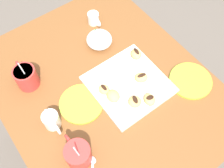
# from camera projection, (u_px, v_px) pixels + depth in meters

# --- Properties ---
(ground_plane) EXTENTS (8.00, 8.00, 0.00)m
(ground_plane) POSITION_uv_depth(u_px,v_px,m) (107.00, 142.00, 1.67)
(ground_plane) COLOR #665B51
(dining_table) EXTENTS (0.98, 0.79, 0.73)m
(dining_table) POSITION_uv_depth(u_px,v_px,m) (105.00, 101.00, 1.16)
(dining_table) COLOR brown
(dining_table) RESTS_ON ground_plane
(pastry_plate_square) EXTENTS (0.29, 0.29, 0.02)m
(pastry_plate_square) POSITION_uv_depth(u_px,v_px,m) (128.00, 84.00, 1.03)
(pastry_plate_square) COLOR white
(pastry_plate_square) RESTS_ON dining_table
(coffee_mug_red_left) EXTENTS (0.13, 0.09, 0.14)m
(coffee_mug_red_left) POSITION_uv_depth(u_px,v_px,m) (78.00, 154.00, 0.85)
(coffee_mug_red_left) COLOR red
(coffee_mug_red_left) RESTS_ON dining_table
(coffee_mug_red_right) EXTENTS (0.13, 0.09, 0.14)m
(coffee_mug_red_right) POSITION_uv_depth(u_px,v_px,m) (26.00, 76.00, 1.00)
(coffee_mug_red_right) COLOR red
(coffee_mug_red_right) RESTS_ON dining_table
(cream_pitcher_white) EXTENTS (0.10, 0.06, 0.07)m
(cream_pitcher_white) POSITION_uv_depth(u_px,v_px,m) (52.00, 120.00, 0.92)
(cream_pitcher_white) COLOR white
(cream_pitcher_white) RESTS_ON dining_table
(ice_cream_bowl) EXTENTS (0.11, 0.11, 0.08)m
(ice_cream_bowl) POSITION_uv_depth(u_px,v_px,m) (99.00, 39.00, 1.11)
(ice_cream_bowl) COLOR white
(ice_cream_bowl) RESTS_ON dining_table
(chocolate_sauce_pitcher) EXTENTS (0.09, 0.05, 0.06)m
(chocolate_sauce_pitcher) POSITION_uv_depth(u_px,v_px,m) (94.00, 18.00, 1.18)
(chocolate_sauce_pitcher) COLOR white
(chocolate_sauce_pitcher) RESTS_ON dining_table
(saucer_lime_left) EXTENTS (0.17, 0.17, 0.01)m
(saucer_lime_left) POSITION_uv_depth(u_px,v_px,m) (190.00, 81.00, 1.04)
(saucer_lime_left) COLOR #9EC633
(saucer_lime_left) RESTS_ON dining_table
(saucer_lime_right) EXTENTS (0.17, 0.17, 0.01)m
(saucer_lime_right) POSITION_uv_depth(u_px,v_px,m) (81.00, 104.00, 0.99)
(saucer_lime_right) COLOR #9EC633
(saucer_lime_right) RESTS_ON dining_table
(beignet_0) EXTENTS (0.05, 0.05, 0.03)m
(beignet_0) POSITION_uv_depth(u_px,v_px,m) (104.00, 90.00, 0.99)
(beignet_0) COLOR #E5B260
(beignet_0) RESTS_ON pastry_plate_square
(chocolate_drizzle_0) EXTENTS (0.03, 0.02, 0.00)m
(chocolate_drizzle_0) POSITION_uv_depth(u_px,v_px,m) (104.00, 87.00, 0.98)
(chocolate_drizzle_0) COLOR black
(chocolate_drizzle_0) RESTS_ON beignet_0
(beignet_1) EXTENTS (0.06, 0.05, 0.04)m
(beignet_1) POSITION_uv_depth(u_px,v_px,m) (136.00, 54.00, 1.07)
(beignet_1) COLOR #E5B260
(beignet_1) RESTS_ON pastry_plate_square
(chocolate_drizzle_1) EXTENTS (0.04, 0.02, 0.00)m
(chocolate_drizzle_1) POSITION_uv_depth(u_px,v_px,m) (136.00, 51.00, 1.06)
(chocolate_drizzle_1) COLOR black
(chocolate_drizzle_1) RESTS_ON beignet_1
(beignet_2) EXTENTS (0.06, 0.06, 0.03)m
(beignet_2) POSITION_uv_depth(u_px,v_px,m) (113.00, 96.00, 0.98)
(beignet_2) COLOR #E5B260
(beignet_2) RESTS_ON pastry_plate_square
(beignet_3) EXTENTS (0.06, 0.07, 0.03)m
(beignet_3) POSITION_uv_depth(u_px,v_px,m) (141.00, 78.00, 1.02)
(beignet_3) COLOR #E5B260
(beignet_3) RESTS_ON pastry_plate_square
(chocolate_drizzle_3) EXTENTS (0.02, 0.04, 0.00)m
(chocolate_drizzle_3) POSITION_uv_depth(u_px,v_px,m) (142.00, 75.00, 1.00)
(chocolate_drizzle_3) COLOR black
(chocolate_drizzle_3) RESTS_ON beignet_3
(beignet_4) EXTENTS (0.05, 0.05, 0.03)m
(beignet_4) POSITION_uv_depth(u_px,v_px,m) (135.00, 102.00, 0.96)
(beignet_4) COLOR #E5B260
(beignet_4) RESTS_ON pastry_plate_square
(chocolate_drizzle_4) EXTENTS (0.04, 0.03, 0.00)m
(chocolate_drizzle_4) POSITION_uv_depth(u_px,v_px,m) (135.00, 100.00, 0.95)
(chocolate_drizzle_4) COLOR black
(chocolate_drizzle_4) RESTS_ON beignet_4
(beignet_5) EXTENTS (0.06, 0.06, 0.03)m
(beignet_5) POSITION_uv_depth(u_px,v_px,m) (149.00, 99.00, 0.97)
(beignet_5) COLOR #E5B260
(beignet_5) RESTS_ON pastry_plate_square
(chocolate_drizzle_5) EXTENTS (0.03, 0.03, 0.00)m
(chocolate_drizzle_5) POSITION_uv_depth(u_px,v_px,m) (150.00, 98.00, 0.96)
(chocolate_drizzle_5) COLOR black
(chocolate_drizzle_5) RESTS_ON beignet_5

